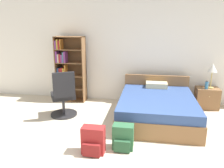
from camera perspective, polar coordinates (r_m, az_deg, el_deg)
wall_back at (r=5.63m, az=5.07°, el=8.47°), size 9.00×0.06×2.60m
bookshelf at (r=5.79m, az=-11.55°, el=3.30°), size 0.74×0.33×1.68m
bed at (r=4.76m, az=11.58°, el=-5.84°), size 1.55×1.95×0.76m
office_chair at (r=4.81m, az=-12.55°, el=-3.36°), size 0.68×0.71×1.03m
nightstand at (r=5.72m, az=23.51°, el=-3.38°), size 0.52×0.41×0.50m
table_lamp at (r=5.58m, az=24.78°, el=3.61°), size 0.21×0.21×0.59m
water_bottle at (r=5.53m, az=23.48°, el=-0.28°), size 0.07×0.07×0.19m
backpack_green at (r=3.61m, az=2.89°, el=-13.81°), size 0.33×0.27×0.41m
backpack_red at (r=3.50m, az=-4.94°, el=-14.59°), size 0.35×0.26×0.44m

